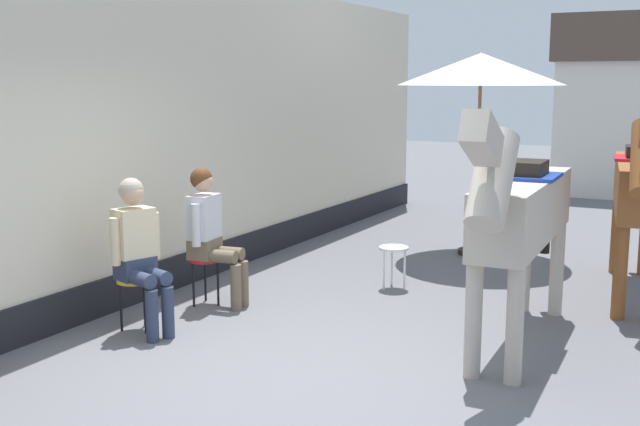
# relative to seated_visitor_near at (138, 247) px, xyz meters

# --- Properties ---
(ground_plane) EXTENTS (40.00, 40.00, 0.00)m
(ground_plane) POSITION_rel_seated_visitor_near_xyz_m (1.73, 2.73, -0.78)
(ground_plane) COLOR slate
(pub_facade_wall) EXTENTS (0.34, 14.00, 3.40)m
(pub_facade_wall) POSITION_rel_seated_visitor_near_xyz_m (-0.81, 1.23, 0.76)
(pub_facade_wall) COLOR beige
(pub_facade_wall) RESTS_ON ground_plane
(seated_visitor_near) EXTENTS (0.61, 0.49, 1.39)m
(seated_visitor_near) POSITION_rel_seated_visitor_near_xyz_m (0.00, 0.00, 0.00)
(seated_visitor_near) COLOR gold
(seated_visitor_near) RESTS_ON ground_plane
(seated_visitor_far) EXTENTS (0.61, 0.49, 1.39)m
(seated_visitor_far) POSITION_rel_seated_visitor_near_xyz_m (0.06, 1.00, 0.00)
(seated_visitor_far) COLOR red
(seated_visitor_far) RESTS_ON ground_plane
(saddled_horse_near) EXTENTS (0.52, 3.00, 2.06)m
(saddled_horse_near) POSITION_rel_seated_visitor_near_xyz_m (3.09, 1.15, 0.38)
(saddled_horse_near) COLOR #B2A899
(saddled_horse_near) RESTS_ON ground_plane
(saddled_horse_far) EXTENTS (0.73, 2.99, 2.06)m
(saddled_horse_far) POSITION_rel_seated_visitor_near_xyz_m (3.80, 3.25, 0.38)
(saddled_horse_far) COLOR brown
(saddled_horse_far) RESTS_ON ground_plane
(cafe_parasol) EXTENTS (2.10, 2.10, 2.58)m
(cafe_parasol) POSITION_rel_seated_visitor_near_xyz_m (1.75, 4.52, 1.59)
(cafe_parasol) COLOR black
(cafe_parasol) RESTS_ON ground_plane
(spare_stool_white) EXTENTS (0.32, 0.32, 0.46)m
(spare_stool_white) POSITION_rel_seated_visitor_near_xyz_m (1.44, 2.45, -0.38)
(spare_stool_white) COLOR white
(spare_stool_white) RESTS_ON ground_plane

